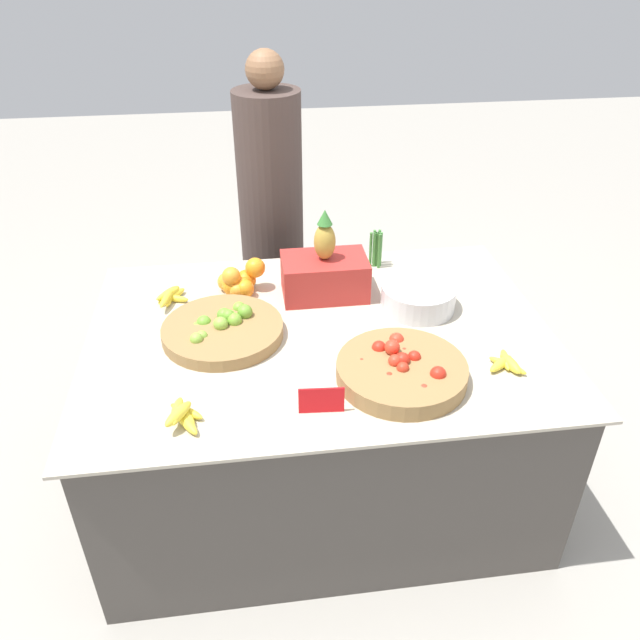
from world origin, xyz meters
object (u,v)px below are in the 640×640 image
lime_bowl (223,329)px  produce_crate (325,273)px  metal_bowl (418,297)px  price_sign (321,400)px  vendor_person (272,227)px  tomato_basket (401,370)px

lime_bowl → produce_crate: (0.40, 0.24, 0.07)m
lime_bowl → metal_bowl: size_ratio=1.53×
price_sign → produce_crate: (0.11, 0.70, 0.05)m
lime_bowl → price_sign: price_sign is taller
price_sign → vendor_person: bearing=96.4°
price_sign → metal_bowl: bearing=55.0°
tomato_basket → vendor_person: bearing=104.3°
produce_crate → vendor_person: size_ratio=0.23×
produce_crate → metal_bowl: bearing=-23.6°
tomato_basket → price_sign: bearing=-155.0°
price_sign → produce_crate: produce_crate is taller
tomato_basket → vendor_person: 1.34m
metal_bowl → vendor_person: size_ratio=0.18×
metal_bowl → vendor_person: 1.02m
tomato_basket → price_sign: 0.31m
produce_crate → price_sign: bearing=-98.8°
tomato_basket → metal_bowl: tomato_basket is taller
metal_bowl → vendor_person: vendor_person is taller
tomato_basket → metal_bowl: bearing=68.0°
price_sign → produce_crate: 0.71m
price_sign → vendor_person: vendor_person is taller
lime_bowl → vendor_person: size_ratio=0.28×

